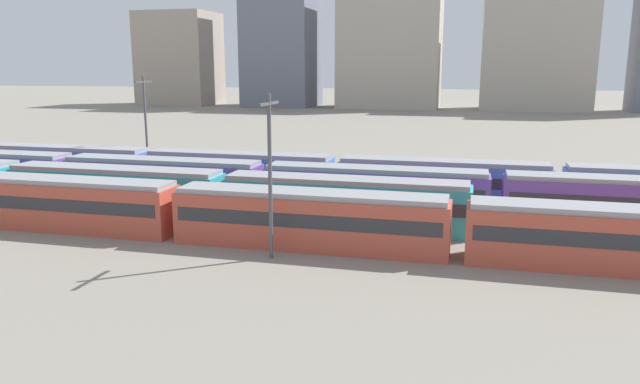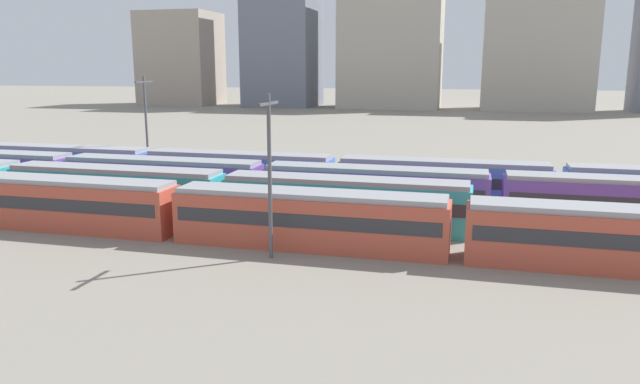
{
  "view_description": "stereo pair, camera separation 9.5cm",
  "coord_description": "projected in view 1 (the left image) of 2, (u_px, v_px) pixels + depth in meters",
  "views": [
    {
      "loc": [
        42.99,
        -35.93,
        11.5
      ],
      "look_at": [
        31.81,
        7.8,
        2.04
      ],
      "focal_mm": 33.21,
      "sensor_mm": 36.0,
      "label": 1
    },
    {
      "loc": [
        43.08,
        -35.91,
        11.5
      ],
      "look_at": [
        31.81,
        7.8,
        2.04
      ],
      "focal_mm": 33.21,
      "sensor_mm": 36.0,
      "label": 2
    }
  ],
  "objects": [
    {
      "name": "train_track_1",
      "position": [
        116.0,
        190.0,
        47.64
      ],
      "size": [
        55.8,
        3.06,
        3.75
      ],
      "color": "teal",
      "rests_on": "ground_plane"
    },
    {
      "name": "distant_building_0",
      "position": [
        180.0,
        59.0,
        189.58
      ],
      "size": [
        22.63,
        19.3,
        28.86
      ],
      "primitive_type": "cube",
      "color": "#A89989",
      "rests_on": "ground_plane"
    },
    {
      "name": "train_track_0",
      "position": [
        177.0,
        210.0,
        40.73
      ],
      "size": [
        74.7,
        3.06,
        3.75
      ],
      "color": "#BC4C38",
      "rests_on": "ground_plane"
    },
    {
      "name": "catenary_pole_1",
      "position": [
        146.0,
        123.0,
        60.96
      ],
      "size": [
        0.24,
        3.2,
        10.76
      ],
      "color": "#4C4C51",
      "rests_on": "ground_plane"
    },
    {
      "name": "train_track_2",
      "position": [
        496.0,
        196.0,
        45.38
      ],
      "size": [
        112.5,
        3.06,
        3.75
      ],
      "color": "#6B429E",
      "rests_on": "ground_plane"
    },
    {
      "name": "distant_building_1",
      "position": [
        282.0,
        38.0,
        180.01
      ],
      "size": [
        20.3,
        21.2,
        40.91
      ],
      "primitive_type": "cube",
      "color": "slate",
      "rests_on": "ground_plane"
    },
    {
      "name": "distant_building_3",
      "position": [
        536.0,
        53.0,
        163.16
      ],
      "size": [
        28.91,
        19.02,
        31.33
      ],
      "primitive_type": "cube",
      "color": "#B2A899",
      "rests_on": "ground_plane"
    },
    {
      "name": "distant_building_2",
      "position": [
        391.0,
        42.0,
        172.22
      ],
      "size": [
        28.77,
        20.31,
        38.3
      ],
      "primitive_type": "cube",
      "color": "#B2A899",
      "rests_on": "ground_plane"
    },
    {
      "name": "train_track_3",
      "position": [
        336.0,
        176.0,
        53.66
      ],
      "size": [
        74.7,
        3.06,
        3.75
      ],
      "color": "#4C70BC",
      "rests_on": "ground_plane"
    },
    {
      "name": "catenary_pole_2",
      "position": [
        270.0,
        169.0,
        35.45
      ],
      "size": [
        0.24,
        3.2,
        10.07
      ],
      "color": "#4C4C51",
      "rests_on": "ground_plane"
    }
  ]
}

